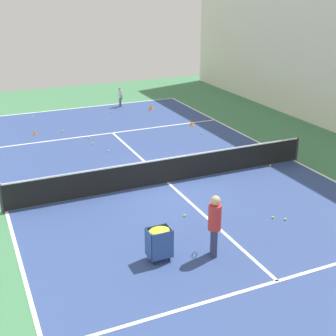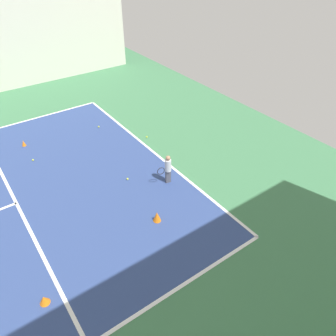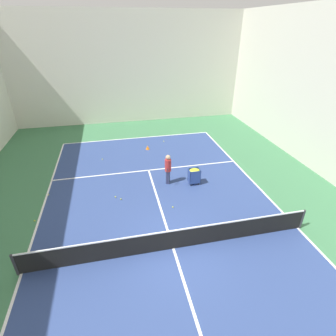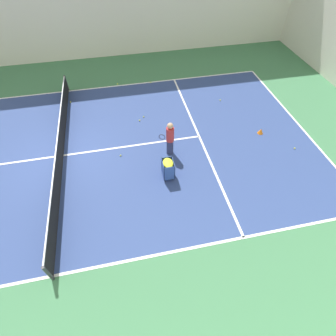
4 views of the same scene
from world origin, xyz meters
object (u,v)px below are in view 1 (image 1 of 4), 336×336
at_px(coach_at_net, 215,222).
at_px(training_cone_1, 192,123).
at_px(tennis_net, 168,170).
at_px(training_cone_0, 35,132).
at_px(ball_cart, 159,238).
at_px(player_near_baseline, 120,96).

bearing_deg(coach_at_net, training_cone_1, 1.14).
bearing_deg(tennis_net, coach_at_net, 80.09).
height_order(tennis_net, training_cone_1, tennis_net).
distance_m(training_cone_0, training_cone_1, 7.58).
height_order(tennis_net, coach_at_net, coach_at_net).
distance_m(ball_cart, training_cone_1, 12.21).
height_order(tennis_net, training_cone_0, tennis_net).
height_order(ball_cart, training_cone_1, ball_cart).
bearing_deg(training_cone_1, player_near_baseline, -67.97).
bearing_deg(training_cone_0, coach_at_net, 101.56).
bearing_deg(tennis_net, training_cone_1, -123.45).
xyz_separation_m(player_near_baseline, training_cone_0, (5.36, 3.41, -0.51)).
distance_m(player_near_baseline, ball_cart, 16.09).
xyz_separation_m(coach_at_net, training_cone_1, (-4.84, -10.87, -0.86)).
relative_size(player_near_baseline, training_cone_0, 4.53).
bearing_deg(training_cone_1, ball_cart, 59.33).
bearing_deg(tennis_net, training_cone_0, -66.17).
xyz_separation_m(ball_cart, training_cone_1, (-6.22, -10.49, -0.52)).
relative_size(player_near_baseline, ball_cart, 1.21).
height_order(player_near_baseline, training_cone_0, player_near_baseline).
relative_size(tennis_net, training_cone_0, 46.74).
bearing_deg(player_near_baseline, training_cone_1, 31.71).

